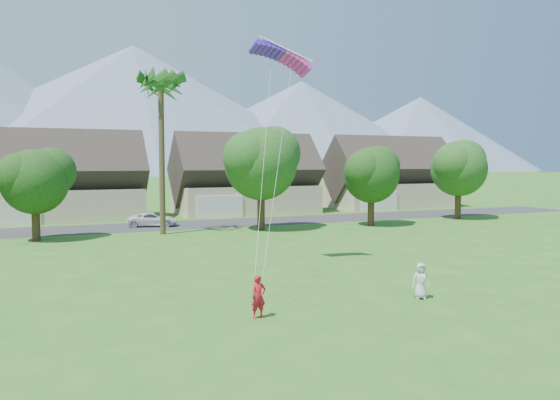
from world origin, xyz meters
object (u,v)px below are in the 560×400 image
watcher (421,281)px  kite_flyer (259,297)px  parafoil_kite (282,55)px  parked_car (153,220)px

watcher → kite_flyer: bearing=-156.4°
watcher → parafoil_kite: parafoil_kite is taller
watcher → parked_car: watcher is taller
watcher → parked_car: bearing=124.4°
kite_flyer → parafoil_kite: parafoil_kite is taller
parafoil_kite → parked_car: bearing=102.3°
parked_car → parafoil_kite: parafoil_kite is taller
kite_flyer → parafoil_kite: 14.42m
kite_flyer → parked_car: bearing=79.7°
kite_flyer → parked_car: size_ratio=0.36×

